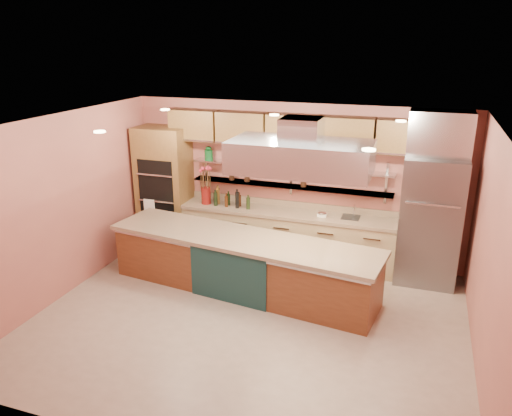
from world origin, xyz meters
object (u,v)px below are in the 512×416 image
(refrigerator, at_px, (430,221))
(copper_kettle, at_px, (229,157))
(kitchen_scale, at_px, (322,214))
(green_canister, at_px, (275,160))
(flower_vase, at_px, (206,196))
(island, at_px, (242,264))

(refrigerator, xyz_separation_m, copper_kettle, (-3.55, 0.23, 0.74))
(kitchen_scale, relative_size, green_canister, 0.80)
(kitchen_scale, height_order, copper_kettle, copper_kettle)
(flower_vase, relative_size, copper_kettle, 1.73)
(island, xyz_separation_m, flower_vase, (-1.17, 1.27, 0.64))
(kitchen_scale, bearing_deg, island, -105.54)
(refrigerator, bearing_deg, green_canister, 175.09)
(kitchen_scale, bearing_deg, flower_vase, -157.29)
(refrigerator, height_order, island, refrigerator)
(kitchen_scale, bearing_deg, green_canister, -170.69)
(flower_vase, xyz_separation_m, kitchen_scale, (2.18, 0.00, -0.11))
(flower_vase, bearing_deg, island, -47.24)
(copper_kettle, relative_size, green_canister, 0.94)
(refrigerator, height_order, copper_kettle, refrigerator)
(island, relative_size, copper_kettle, 24.07)
(refrigerator, height_order, flower_vase, refrigerator)
(island, xyz_separation_m, copper_kettle, (-0.80, 1.49, 1.34))
(green_canister, bearing_deg, copper_kettle, 180.00)
(island, bearing_deg, flower_vase, 140.33)
(island, relative_size, flower_vase, 13.89)
(green_canister, bearing_deg, refrigerator, -4.91)
(green_canister, bearing_deg, kitchen_scale, -13.40)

